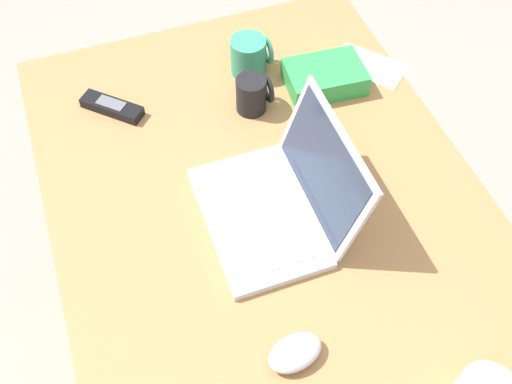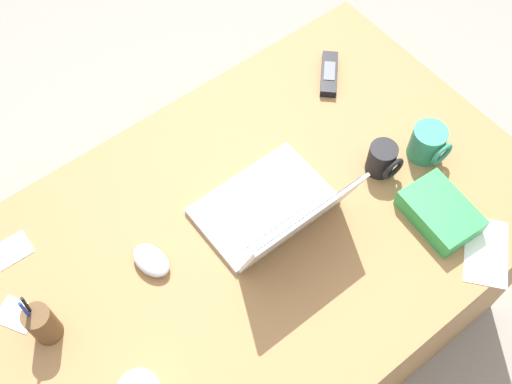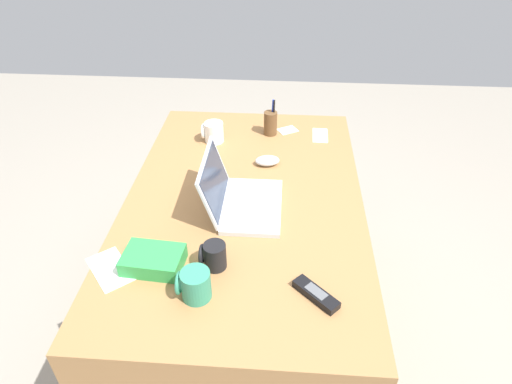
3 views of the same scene
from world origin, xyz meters
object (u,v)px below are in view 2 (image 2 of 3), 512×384
object	(u,v)px
coffee_mug_white	(428,144)
pen_holder	(42,324)
snack_bag	(440,212)
laptop	(275,211)
computer_mouse	(151,260)
coffee_mug_spare	(383,160)
cordless_phone	(329,74)

from	to	relation	value
coffee_mug_white	pen_holder	bearing A→B (deg)	-9.90
pen_holder	snack_bag	bearing A→B (deg)	159.76
laptop	coffee_mug_white	distance (m)	0.44
computer_mouse	pen_holder	xyz separation A→B (m)	(0.27, -0.00, 0.04)
coffee_mug_white	coffee_mug_spare	size ratio (longest dim) A/B	1.12
computer_mouse	coffee_mug_spare	distance (m)	0.62
pen_holder	computer_mouse	bearing A→B (deg)	179.88
laptop	coffee_mug_white	world-z (taller)	laptop
computer_mouse	snack_bag	size ratio (longest dim) A/B	0.56
computer_mouse	coffee_mug_spare	size ratio (longest dim) A/B	1.16
cordless_phone	snack_bag	world-z (taller)	snack_bag
coffee_mug_white	snack_bag	bearing A→B (deg)	54.20
cordless_phone	snack_bag	distance (m)	0.51
laptop	pen_holder	world-z (taller)	laptop
coffee_mug_white	cordless_phone	world-z (taller)	coffee_mug_white
laptop	snack_bag	bearing A→B (deg)	142.69
laptop	pen_holder	size ratio (longest dim) A/B	1.88
computer_mouse	coffee_mug_white	xyz separation A→B (m)	(-0.73, 0.17, 0.03)
computer_mouse	coffee_mug_spare	world-z (taller)	coffee_mug_spare
coffee_mug_spare	snack_bag	size ratio (longest dim) A/B	0.48
computer_mouse	coffee_mug_spare	bearing A→B (deg)	157.44
coffee_mug_spare	cordless_phone	size ratio (longest dim) A/B	0.63
laptop	computer_mouse	size ratio (longest dim) A/B	3.15
coffee_mug_white	snack_bag	size ratio (longest dim) A/B	0.54
cordless_phone	coffee_mug_spare	bearing A→B (deg)	71.73
computer_mouse	coffee_mug_white	bearing A→B (deg)	156.84
coffee_mug_white	pen_holder	size ratio (longest dim) A/B	0.57
laptop	computer_mouse	bearing A→B (deg)	-15.65
laptop	coffee_mug_white	xyz separation A→B (m)	(-0.43, 0.09, 0.00)
computer_mouse	coffee_mug_spare	xyz separation A→B (m)	(-0.61, 0.14, 0.03)
cordless_phone	laptop	bearing A→B (deg)	32.67
cordless_phone	pen_holder	distance (m)	1.00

